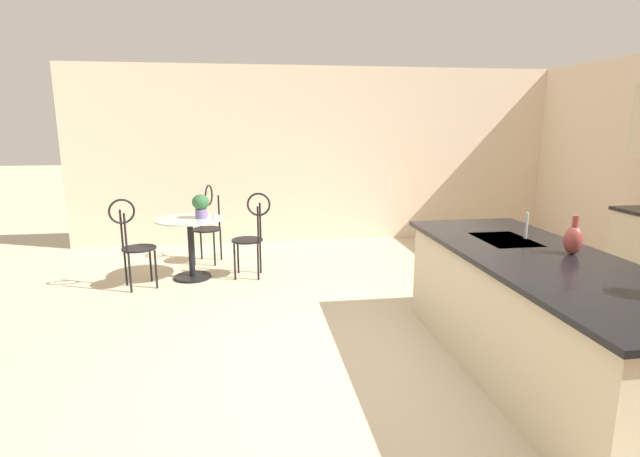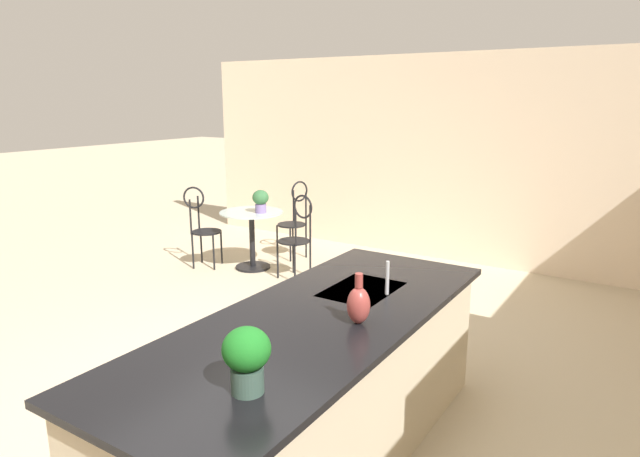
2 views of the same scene
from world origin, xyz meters
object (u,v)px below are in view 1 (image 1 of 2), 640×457
chair_near_window (252,231)px  chair_by_island (133,239)px  vase_on_counter (573,239)px  chair_toward_desk (208,220)px  bistro_table (191,243)px  potted_plant_on_table (201,205)px

chair_near_window → chair_by_island: (0.23, -1.33, 0.00)m
vase_on_counter → chair_by_island: bearing=-124.2°
chair_toward_desk → vase_on_counter: size_ratio=3.62×
bistro_table → chair_near_window: (0.04, 0.73, 0.13)m
chair_near_window → chair_toward_desk: 0.96m
bistro_table → chair_near_window: size_ratio=0.77×
potted_plant_on_table → vase_on_counter: 3.99m
vase_on_counter → chair_near_window: bearing=-139.6°
vase_on_counter → bistro_table: bearing=-132.1°
chair_by_island → chair_toward_desk: same height
chair_toward_desk → vase_on_counter: bearing=39.7°
chair_toward_desk → vase_on_counter: vase_on_counter is taller
bistro_table → chair_toward_desk: 0.75m
chair_near_window → bistro_table: bearing=-93.1°
bistro_table → chair_toward_desk: bearing=168.2°
chair_near_window → chair_by_island: same height
bistro_table → chair_by_island: chair_by_island is taller
chair_near_window → potted_plant_on_table: 0.68m
chair_by_island → vase_on_counter: bearing=55.8°
chair_toward_desk → potted_plant_on_table: 0.78m
chair_near_window → chair_by_island: bearing=-80.1°
chair_near_window → vase_on_counter: (2.70, 2.30, 0.46)m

